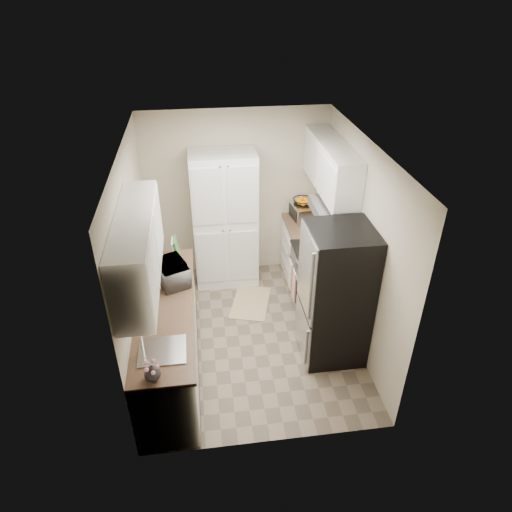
{
  "coord_description": "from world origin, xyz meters",
  "views": [
    {
      "loc": [
        -0.53,
        -4.45,
        4.0
      ],
      "look_at": [
        0.09,
        0.15,
        1.1
      ],
      "focal_mm": 32.0,
      "sensor_mm": 36.0,
      "label": 1
    }
  ],
  "objects_px": {
    "refrigerator": "(336,295)",
    "electric_range": "(319,281)",
    "toaster_oven": "(304,212)",
    "microwave": "(172,273)",
    "pantry_cabinet": "(225,221)",
    "wine_bottle": "(157,255)"
  },
  "relations": [
    {
      "from": "refrigerator",
      "to": "toaster_oven",
      "type": "relative_size",
      "value": 4.03
    },
    {
      "from": "refrigerator",
      "to": "toaster_oven",
      "type": "xyz_separation_m",
      "value": [
        0.02,
        1.75,
        0.19
      ]
    },
    {
      "from": "electric_range",
      "to": "microwave",
      "type": "height_order",
      "value": "microwave"
    },
    {
      "from": "electric_range",
      "to": "wine_bottle",
      "type": "distance_m",
      "value": 2.16
    },
    {
      "from": "pantry_cabinet",
      "to": "toaster_oven",
      "type": "distance_m",
      "value": 1.16
    },
    {
      "from": "electric_range",
      "to": "refrigerator",
      "type": "relative_size",
      "value": 0.66
    },
    {
      "from": "microwave",
      "to": "refrigerator",
      "type": "bearing_deg",
      "value": -124.72
    },
    {
      "from": "refrigerator",
      "to": "wine_bottle",
      "type": "distance_m",
      "value": 2.2
    },
    {
      "from": "pantry_cabinet",
      "to": "microwave",
      "type": "relative_size",
      "value": 4.31
    },
    {
      "from": "microwave",
      "to": "toaster_oven",
      "type": "relative_size",
      "value": 1.1
    },
    {
      "from": "pantry_cabinet",
      "to": "toaster_oven",
      "type": "relative_size",
      "value": 4.75
    },
    {
      "from": "electric_range",
      "to": "microwave",
      "type": "distance_m",
      "value": 2.01
    },
    {
      "from": "refrigerator",
      "to": "wine_bottle",
      "type": "height_order",
      "value": "refrigerator"
    },
    {
      "from": "refrigerator",
      "to": "toaster_oven",
      "type": "bearing_deg",
      "value": 89.46
    },
    {
      "from": "wine_bottle",
      "to": "toaster_oven",
      "type": "distance_m",
      "value": 2.26
    },
    {
      "from": "refrigerator",
      "to": "electric_range",
      "type": "bearing_deg",
      "value": 87.52
    },
    {
      "from": "refrigerator",
      "to": "microwave",
      "type": "relative_size",
      "value": 3.66
    },
    {
      "from": "toaster_oven",
      "to": "electric_range",
      "type": "bearing_deg",
      "value": -96.51
    },
    {
      "from": "wine_bottle",
      "to": "toaster_oven",
      "type": "height_order",
      "value": "wine_bottle"
    },
    {
      "from": "refrigerator",
      "to": "microwave",
      "type": "xyz_separation_m",
      "value": [
        -1.85,
        0.42,
        0.2
      ]
    },
    {
      "from": "toaster_oven",
      "to": "pantry_cabinet",
      "type": "bearing_deg",
      "value": 173.64
    },
    {
      "from": "toaster_oven",
      "to": "refrigerator",
      "type": "bearing_deg",
      "value": -98.14
    }
  ]
}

